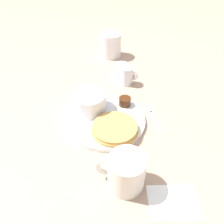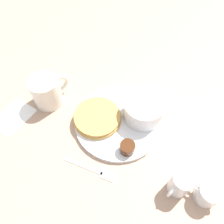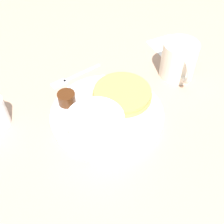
{
  "view_description": "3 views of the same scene",
  "coord_description": "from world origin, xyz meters",
  "px_view_note": "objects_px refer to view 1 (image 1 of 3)",
  "views": [
    {
      "loc": [
        0.09,
        -0.48,
        0.45
      ],
      "look_at": [
        0.02,
        0.01,
        0.04
      ],
      "focal_mm": 35.0,
      "sensor_mm": 36.0,
      "label": 1
    },
    {
      "loc": [
        0.25,
        0.2,
        0.52
      ],
      "look_at": [
        0.01,
        -0.01,
        0.05
      ],
      "focal_mm": 35.0,
      "sensor_mm": 36.0,
      "label": 2
    },
    {
      "loc": [
        -0.39,
        0.11,
        0.45
      ],
      "look_at": [
        -0.02,
        -0.01,
        0.03
      ],
      "focal_mm": 45.0,
      "sensor_mm": 36.0,
      "label": 3
    }
  ],
  "objects_px": {
    "creamer_pitcher_near": "(127,76)",
    "fork": "(153,115)",
    "plate": "(105,120)",
    "creamer_pitcher_far": "(122,70)",
    "coffee_mug": "(125,172)",
    "bowl": "(89,101)",
    "second_mug": "(110,45)"
  },
  "relations": [
    {
      "from": "plate",
      "to": "second_mug",
      "type": "xyz_separation_m",
      "value": [
        -0.05,
        0.44,
        0.04
      ]
    },
    {
      "from": "plate",
      "to": "creamer_pitcher_far",
      "type": "height_order",
      "value": "creamer_pitcher_far"
    },
    {
      "from": "creamer_pitcher_far",
      "to": "fork",
      "type": "xyz_separation_m",
      "value": [
        0.12,
        -0.23,
        -0.02
      ]
    },
    {
      "from": "coffee_mug",
      "to": "fork",
      "type": "relative_size",
      "value": 0.86
    },
    {
      "from": "plate",
      "to": "creamer_pitcher_far",
      "type": "distance_m",
      "value": 0.28
    },
    {
      "from": "creamer_pitcher_far",
      "to": "creamer_pitcher_near",
      "type": "bearing_deg",
      "value": -65.85
    },
    {
      "from": "creamer_pitcher_near",
      "to": "coffee_mug",
      "type": "bearing_deg",
      "value": -85.19
    },
    {
      "from": "fork",
      "to": "second_mug",
      "type": "relative_size",
      "value": 1.15
    },
    {
      "from": "coffee_mug",
      "to": "second_mug",
      "type": "height_order",
      "value": "second_mug"
    },
    {
      "from": "creamer_pitcher_near",
      "to": "fork",
      "type": "bearing_deg",
      "value": -59.73
    },
    {
      "from": "creamer_pitcher_near",
      "to": "second_mug",
      "type": "xyz_separation_m",
      "value": [
        -0.1,
        0.23,
        0.02
      ]
    },
    {
      "from": "coffee_mug",
      "to": "second_mug",
      "type": "distance_m",
      "value": 0.66
    },
    {
      "from": "bowl",
      "to": "creamer_pitcher_far",
      "type": "relative_size",
      "value": 1.52
    },
    {
      "from": "creamer_pitcher_near",
      "to": "creamer_pitcher_far",
      "type": "bearing_deg",
      "value": 114.15
    },
    {
      "from": "plate",
      "to": "bowl",
      "type": "xyz_separation_m",
      "value": [
        -0.06,
        0.04,
        0.04
      ]
    },
    {
      "from": "plate",
      "to": "bowl",
      "type": "relative_size",
      "value": 2.22
    },
    {
      "from": "creamer_pitcher_near",
      "to": "plate",
      "type": "bearing_deg",
      "value": -101.23
    },
    {
      "from": "coffee_mug",
      "to": "creamer_pitcher_far",
      "type": "distance_m",
      "value": 0.48
    },
    {
      "from": "coffee_mug",
      "to": "creamer_pitcher_near",
      "type": "distance_m",
      "value": 0.42
    },
    {
      "from": "bowl",
      "to": "coffee_mug",
      "type": "bearing_deg",
      "value": -60.37
    },
    {
      "from": "coffee_mug",
      "to": "fork",
      "type": "xyz_separation_m",
      "value": [
        0.06,
        0.25,
        -0.04
      ]
    },
    {
      "from": "bowl",
      "to": "creamer_pitcher_far",
      "type": "bearing_deg",
      "value": 72.47
    },
    {
      "from": "creamer_pitcher_far",
      "to": "second_mug",
      "type": "distance_m",
      "value": 0.19
    },
    {
      "from": "plate",
      "to": "second_mug",
      "type": "relative_size",
      "value": 2.07
    },
    {
      "from": "creamer_pitcher_far",
      "to": "coffee_mug",
      "type": "bearing_deg",
      "value": -82.74
    },
    {
      "from": "plate",
      "to": "fork",
      "type": "height_order",
      "value": "plate"
    },
    {
      "from": "creamer_pitcher_far",
      "to": "fork",
      "type": "height_order",
      "value": "creamer_pitcher_far"
    },
    {
      "from": "creamer_pitcher_near",
      "to": "second_mug",
      "type": "relative_size",
      "value": 0.61
    },
    {
      "from": "coffee_mug",
      "to": "creamer_pitcher_far",
      "type": "xyz_separation_m",
      "value": [
        -0.06,
        0.48,
        -0.02
      ]
    },
    {
      "from": "plate",
      "to": "creamer_pitcher_near",
      "type": "xyz_separation_m",
      "value": [
        0.04,
        0.22,
        0.03
      ]
    },
    {
      "from": "fork",
      "to": "second_mug",
      "type": "height_order",
      "value": "second_mug"
    },
    {
      "from": "plate",
      "to": "second_mug",
      "type": "height_order",
      "value": "second_mug"
    }
  ]
}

